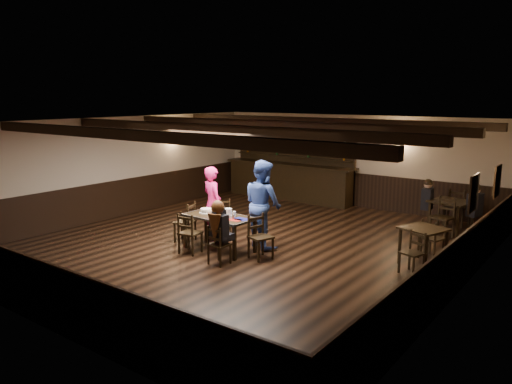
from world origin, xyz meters
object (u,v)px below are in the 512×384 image
Objects in this scene: man_blue at (263,204)px; cake at (206,211)px; dining_table at (219,220)px; woman_pink at (213,204)px; chair_near_right at (217,242)px; bar_counter at (290,176)px; chair_near_left at (188,230)px.

cake is at bearing 57.79° from man_blue.
dining_table is 5.05× the size of cake.
chair_near_right is at bearing 154.18° from woman_pink.
dining_table is 1.01m from man_blue.
chair_near_right is at bearing -69.40° from bar_counter.
woman_pink is at bearing 134.17° from chair_near_right.
dining_table is at bearing 128.08° from chair_near_right.
chair_near_left is at bearing 77.69° from man_blue.
bar_counter reaches higher than chair_near_right.
dining_table is 0.43m from cake.
man_blue reaches higher than cake.
man_blue is at bearing -63.58° from bar_counter.
chair_near_right is 0.46× the size of woman_pink.
dining_table is 0.35× the size of bar_counter.
man_blue is at bearing -147.49° from woman_pink.
chair_near_right is at bearing -51.92° from dining_table.
chair_near_left is at bearing -119.60° from dining_table.
woman_pink reaches higher than chair_near_right.
bar_counter is at bearing -57.33° from woman_pink.
chair_near_left is 1.19m from woman_pink.
chair_near_right is 1.61m from man_blue.
man_blue is 5.24m from bar_counter.
dining_table is 2.00× the size of chair_near_right.
woman_pink is (-1.22, 1.26, 0.39)m from chair_near_right.
chair_near_left is 6.22m from bar_counter.
woman_pink is 5.08m from bar_counter.
woman_pink is at bearing 115.90° from cake.
woman_pink is at bearing 34.26° from man_blue.
cake is (-0.41, 0.05, 0.13)m from dining_table.
chair_near_left reaches higher than cake.
bar_counter is (-2.34, 6.21, 0.27)m from chair_near_right.
cake is 5.57m from bar_counter.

